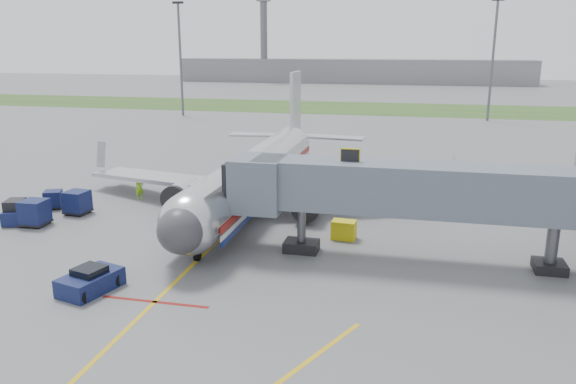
% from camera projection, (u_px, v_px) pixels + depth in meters
% --- Properties ---
extents(ground, '(400.00, 400.00, 0.00)m').
position_uv_depth(ground, '(185.00, 272.00, 33.10)').
color(ground, '#565659').
rests_on(ground, ground).
extents(grass_strip, '(300.00, 25.00, 0.01)m').
position_uv_depth(grass_strip, '(354.00, 108.00, 117.91)').
color(grass_strip, '#2D4C1E').
rests_on(grass_strip, ground).
extents(apron_markings, '(21.52, 50.00, 0.01)m').
position_uv_depth(apron_markings, '(122.00, 333.00, 26.12)').
color(apron_markings, gold).
rests_on(apron_markings, ground).
extents(airliner, '(32.10, 35.67, 10.25)m').
position_uv_depth(airliner, '(256.00, 173.00, 46.79)').
color(airliner, silver).
rests_on(airliner, ground).
extents(jet_bridge, '(25.30, 4.00, 6.90)m').
position_uv_depth(jet_bridge, '(413.00, 191.00, 33.89)').
color(jet_bridge, slate).
rests_on(jet_bridge, ground).
extents(light_mast_left, '(2.00, 0.44, 20.40)m').
position_uv_depth(light_mast_left, '(180.00, 57.00, 102.76)').
color(light_mast_left, '#595B60').
rests_on(light_mast_left, ground).
extents(light_mast_right, '(2.00, 0.44, 20.40)m').
position_uv_depth(light_mast_right, '(493.00, 58.00, 95.63)').
color(light_mast_right, '#595B60').
rests_on(light_mast_right, ground).
extents(distant_terminal, '(120.00, 14.00, 8.00)m').
position_uv_depth(distant_terminal, '(351.00, 71.00, 194.43)').
color(distant_terminal, slate).
rests_on(distant_terminal, ground).
extents(control_tower, '(4.00, 4.00, 30.00)m').
position_uv_depth(control_tower, '(264.00, 31.00, 192.77)').
color(control_tower, '#595B60').
rests_on(control_tower, ground).
extents(pushback_tug, '(2.81, 3.71, 1.38)m').
position_uv_depth(pushback_tug, '(90.00, 281.00, 30.51)').
color(pushback_tug, '#0D0E3C').
rests_on(pushback_tug, ground).
extents(baggage_tug, '(2.01, 2.81, 1.78)m').
position_uv_depth(baggage_tug, '(16.00, 213.00, 42.15)').
color(baggage_tug, '#0D0E3C').
rests_on(baggage_tug, ground).
extents(baggage_cart_a, '(1.87, 1.87, 1.93)m').
position_uv_depth(baggage_cart_a, '(35.00, 213.00, 41.45)').
color(baggage_cart_a, '#0D0E3C').
rests_on(baggage_cart_a, ground).
extents(baggage_cart_b, '(1.86, 1.86, 1.85)m').
position_uv_depth(baggage_cart_b, '(77.00, 202.00, 44.30)').
color(baggage_cart_b, '#0D0E3C').
rests_on(baggage_cart_b, ground).
extents(baggage_cart_c, '(1.81, 1.81, 1.48)m').
position_uv_depth(baggage_cart_c, '(53.00, 199.00, 45.82)').
color(baggage_cart_c, '#0D0E3C').
rests_on(baggage_cart_c, ground).
extents(belt_loader, '(1.52, 4.17, 2.01)m').
position_uv_depth(belt_loader, '(223.00, 197.00, 47.58)').
color(belt_loader, '#0D0E3C').
rests_on(belt_loader, ground).
extents(ground_power_cart, '(1.71, 1.22, 1.30)m').
position_uv_depth(ground_power_cart, '(344.00, 230.00, 38.67)').
color(ground_power_cart, '#CFBD0C').
rests_on(ground_power_cart, ground).
extents(ramp_worker, '(0.83, 0.81, 1.93)m').
position_uv_depth(ramp_worker, '(140.00, 188.00, 48.59)').
color(ramp_worker, '#89E01A').
rests_on(ramp_worker, ground).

